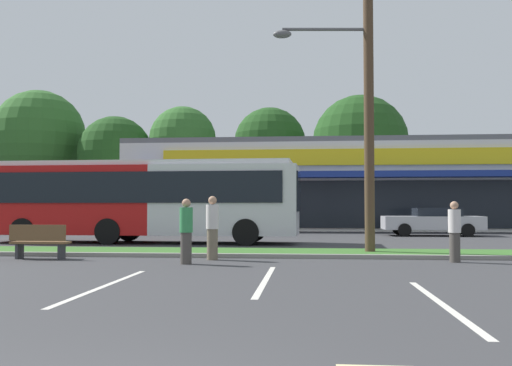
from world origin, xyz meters
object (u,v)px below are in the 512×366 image
object	(u,v)px
utility_pole	(364,86)
city_bus	(142,199)
car_2	(158,219)
pedestrian_far	(186,231)
pedestrian_by_pole	(455,232)
car_0	(27,219)
bus_stop_bench	(39,241)
car_1	(433,221)
pedestrian_mid	(212,228)

from	to	relation	value
utility_pole	city_bus	bearing A→B (deg)	148.24
car_2	pedestrian_far	xyz separation A→B (m)	(4.72, -14.99, 0.02)
city_bus	car_2	distance (m)	6.98
city_bus	pedestrian_by_pole	distance (m)	12.65
utility_pole	pedestrian_by_pole	distance (m)	5.14
car_0	pedestrian_by_pole	xyz separation A→B (m)	(18.72, -13.82, 0.03)
bus_stop_bench	car_1	size ratio (longest dim) A/B	0.33
bus_stop_bench	car_2	xyz separation A→B (m)	(-0.38, 13.99, 0.31)
bus_stop_bench	car_0	xyz separation A→B (m)	(-7.50, 13.92, 0.26)
pedestrian_by_pole	pedestrian_mid	distance (m)	6.41
city_bus	pedestrian_far	world-z (taller)	city_bus
car_2	car_0	bearing A→B (deg)	0.54
utility_pole	pedestrian_by_pole	size ratio (longest dim) A/B	5.95
pedestrian_by_pole	car_0	bearing A→B (deg)	139.51
car_1	pedestrian_by_pole	xyz separation A→B (m)	(-2.36, -13.75, 0.07)
pedestrian_mid	car_2	bearing A→B (deg)	-126.86
bus_stop_bench	pedestrian_by_pole	size ratio (longest dim) A/B	1.01
bus_stop_bench	pedestrian_by_pole	world-z (taller)	pedestrian_by_pole
car_0	pedestrian_mid	xyz separation A→B (m)	(12.31, -13.72, 0.11)
utility_pole	pedestrian_far	size ratio (longest dim) A/B	5.73
pedestrian_mid	pedestrian_far	xyz separation A→B (m)	(-0.47, -1.20, -0.04)
pedestrian_far	city_bus	bearing A→B (deg)	172.41
bus_stop_bench	car_1	world-z (taller)	car_1
pedestrian_mid	car_0	bearing A→B (deg)	-105.59
bus_stop_bench	car_2	size ratio (longest dim) A/B	0.35
bus_stop_bench	pedestrian_by_pole	bearing A→B (deg)	-179.51
bus_stop_bench	car_0	distance (m)	15.81
car_0	pedestrian_far	xyz separation A→B (m)	(11.84, -14.92, 0.06)
utility_pole	bus_stop_bench	bearing A→B (deg)	-167.49
utility_pole	car_2	xyz separation A→B (m)	(-9.47, 11.97, -4.25)
city_bus	car_0	world-z (taller)	city_bus
bus_stop_bench	pedestrian_far	world-z (taller)	pedestrian_far
utility_pole	car_1	bearing A→B (deg)	69.23
utility_pole	car_2	bearing A→B (deg)	128.36
car_1	pedestrian_by_pole	size ratio (longest dim) A/B	3.02
car_0	pedestrian_by_pole	bearing A→B (deg)	-36.45
utility_pole	car_1	world-z (taller)	utility_pole
pedestrian_mid	car_1	bearing A→B (deg)	179.80
pedestrian_by_pole	pedestrian_mid	xyz separation A→B (m)	(-6.41, 0.10, 0.07)
car_2	pedestrian_mid	bearing A→B (deg)	110.63
car_1	car_2	size ratio (longest dim) A/B	1.06
car_2	pedestrian_mid	world-z (taller)	pedestrian_mid
bus_stop_bench	car_1	xyz separation A→B (m)	(13.58, 13.85, 0.23)
bus_stop_bench	pedestrian_mid	bearing A→B (deg)	-177.66
car_2	pedestrian_far	distance (m)	15.71
pedestrian_by_pole	bus_stop_bench	bearing A→B (deg)	176.45
car_1	pedestrian_mid	world-z (taller)	pedestrian_mid
bus_stop_bench	car_2	distance (m)	14.00
city_bus	bus_stop_bench	xyz separation A→B (m)	(-0.78, -7.17, -1.26)
utility_pole	pedestrian_mid	size ratio (longest dim) A/B	5.44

